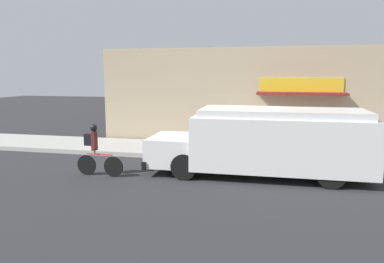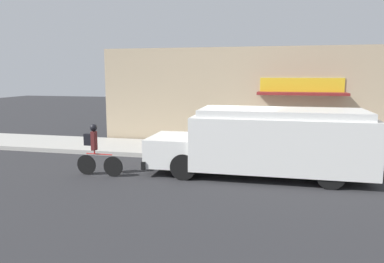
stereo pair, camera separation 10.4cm
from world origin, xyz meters
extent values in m
plane|color=#2B2B2D|center=(0.00, 0.00, 0.00)|extent=(70.00, 70.00, 0.00)
cube|color=#ADAAA3|center=(0.00, 1.45, 0.09)|extent=(28.00, 2.90, 0.17)
cube|color=tan|center=(0.00, 3.11, 2.13)|extent=(13.19, 0.18, 4.26)
cube|color=gold|center=(2.13, 3.00, 2.64)|extent=(3.32, 0.05, 0.66)
cube|color=maroon|center=(2.13, 2.56, 2.35)|extent=(3.49, 0.93, 0.10)
cube|color=white|center=(1.37, -1.53, 1.07)|extent=(5.28, 2.21, 1.59)
cube|color=white|center=(-1.98, -1.57, 0.71)|extent=(1.47, 2.00, 0.88)
cube|color=white|center=(1.37, -1.53, 1.97)|extent=(4.86, 2.04, 0.22)
cube|color=black|center=(-2.66, -1.58, 0.37)|extent=(0.14, 2.11, 0.24)
cube|color=red|center=(-0.09, -0.22, 1.15)|extent=(0.03, 0.44, 0.44)
cylinder|color=black|center=(-1.44, -0.65, 0.39)|extent=(0.78, 0.27, 0.78)
cylinder|color=black|center=(-1.42, -2.48, 0.39)|extent=(0.78, 0.27, 0.78)
cylinder|color=black|center=(2.72, -0.60, 0.39)|extent=(0.78, 0.27, 0.78)
cylinder|color=black|center=(2.74, -2.44, 0.39)|extent=(0.78, 0.27, 0.78)
cylinder|color=black|center=(-3.60, -2.69, 0.31)|extent=(0.63, 0.06, 0.63)
cylinder|color=black|center=(-4.51, -2.66, 0.31)|extent=(0.63, 0.06, 0.63)
cylinder|color=red|center=(-4.05, -2.67, 0.68)|extent=(0.87, 0.06, 0.04)
cylinder|color=red|center=(-4.21, -2.67, 0.74)|extent=(0.04, 0.04, 0.12)
cube|color=#561E1E|center=(-4.21, -2.67, 1.09)|extent=(0.13, 0.20, 0.58)
sphere|color=black|center=(-4.21, -2.67, 1.50)|extent=(0.23, 0.23, 0.23)
cube|color=black|center=(-4.40, -2.66, 1.12)|extent=(0.26, 0.15, 0.36)
cylinder|color=slate|center=(-1.90, 1.95, 0.61)|extent=(0.53, 0.53, 0.88)
cylinder|color=black|center=(-1.90, 1.95, 1.07)|extent=(0.54, 0.54, 0.04)
camera|label=1|loc=(1.24, -13.00, 3.12)|focal=35.00mm
camera|label=2|loc=(1.34, -12.97, 3.12)|focal=35.00mm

